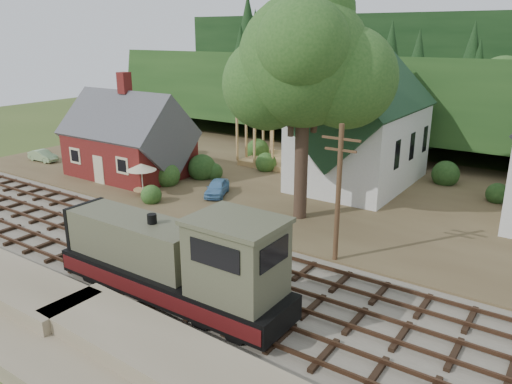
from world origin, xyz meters
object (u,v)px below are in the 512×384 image
Objects in this scene: locomotive at (178,263)px; car_blue at (217,188)px; car_green at (43,156)px; patio_set at (141,168)px.

locomotive is 3.47× the size of car_blue.
patio_set reaches higher than car_green.
locomotive is at bearing -37.72° from patio_set.
locomotive reaches higher than patio_set.
car_blue is at bearing 34.72° from patio_set.
patio_set is (-4.78, -3.31, 1.57)m from car_blue.
patio_set reaches higher than car_blue.
car_green is at bearing 157.31° from locomotive.
patio_set is (16.31, -2.09, 1.63)m from car_green.
car_blue is 6.02m from patio_set.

